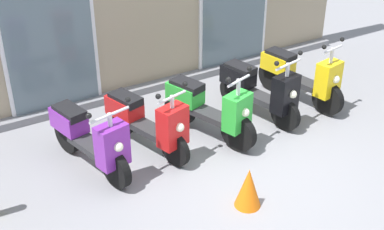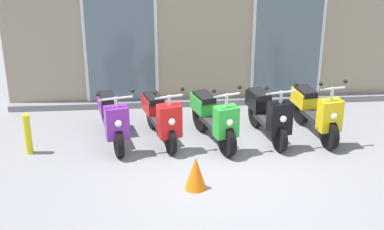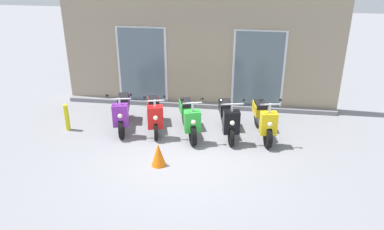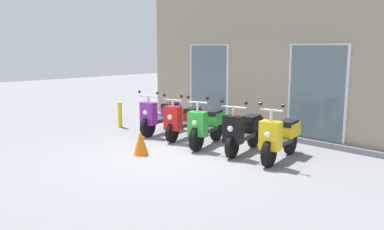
% 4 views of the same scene
% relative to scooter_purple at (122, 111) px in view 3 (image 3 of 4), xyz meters
% --- Properties ---
extents(ground_plane, '(40.00, 40.00, 0.00)m').
position_rel_scooter_purple_xyz_m(ground_plane, '(1.78, -1.25, -0.47)').
color(ground_plane, gray).
extents(storefront_facade, '(7.85, 0.50, 3.95)m').
position_rel_scooter_purple_xyz_m(storefront_facade, '(1.78, 1.87, 1.44)').
color(storefront_facade, gray).
rests_on(storefront_facade, ground_plane).
extents(scooter_purple, '(0.73, 1.60, 1.15)m').
position_rel_scooter_purple_xyz_m(scooter_purple, '(0.00, 0.00, 0.00)').
color(scooter_purple, black).
rests_on(scooter_purple, ground_plane).
extents(scooter_red, '(0.74, 1.55, 1.14)m').
position_rel_scooter_purple_xyz_m(scooter_red, '(0.84, 0.02, -0.00)').
color(scooter_red, black).
rests_on(scooter_red, ground_plane).
extents(scooter_green, '(0.77, 1.58, 1.19)m').
position_rel_scooter_purple_xyz_m(scooter_green, '(1.74, -0.12, -0.00)').
color(scooter_green, black).
rests_on(scooter_green, ground_plane).
extents(scooter_black, '(0.69, 1.53, 1.18)m').
position_rel_scooter_purple_xyz_m(scooter_black, '(2.71, -0.04, 0.01)').
color(scooter_black, black).
rests_on(scooter_black, ground_plane).
extents(scooter_yellow, '(0.63, 1.64, 1.21)m').
position_rel_scooter_purple_xyz_m(scooter_yellow, '(3.58, 0.03, -0.00)').
color(scooter_yellow, black).
rests_on(scooter_yellow, ground_plane).
extents(traffic_cone, '(0.32, 0.32, 0.52)m').
position_rel_scooter_purple_xyz_m(traffic_cone, '(1.31, -1.68, -0.21)').
color(traffic_cone, orange).
rests_on(traffic_cone, ground_plane).
extents(curb_bollard, '(0.12, 0.12, 0.70)m').
position_rel_scooter_purple_xyz_m(curb_bollard, '(-1.39, -0.30, -0.12)').
color(curb_bollard, yellow).
rests_on(curb_bollard, ground_plane).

